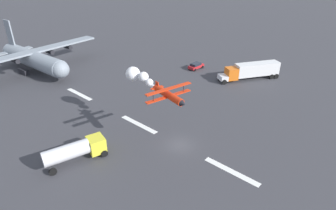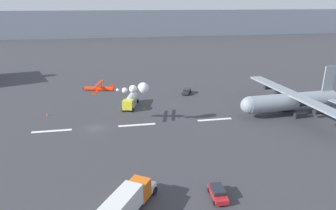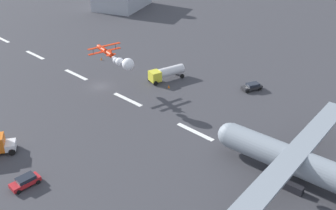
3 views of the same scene
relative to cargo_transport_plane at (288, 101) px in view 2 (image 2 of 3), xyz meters
name	(u,v)px [view 2 (image 2 of 3)]	position (x,y,z in m)	size (l,w,h in m)	color
ground_plane	(95,128)	(-44.15, 0.15, -3.42)	(440.00, 440.00, 0.00)	#38383D
runway_stripe_2	(52,131)	(-52.99, 0.15, -3.41)	(8.00, 0.90, 0.01)	white
runway_stripe_3	(137,125)	(-35.30, 0.15, -3.41)	(8.00, 0.90, 0.01)	white
runway_stripe_4	(215,119)	(-17.61, 0.15, -3.41)	(8.00, 0.90, 0.01)	white
mountain_ridge_distant	(104,24)	(-44.15, 176.67, 6.27)	(396.00, 16.00, 19.37)	gray
cargo_transport_plane	(288,101)	(0.00, 0.00, 0.00)	(24.10, 34.49, 11.24)	gray
stunt_biplane_red	(127,88)	(-37.15, -0.03, 4.98)	(13.84, 7.17, 2.32)	red
semi_truck_orange	(120,210)	(-39.90, -30.40, -1.30)	(10.10, 13.39, 3.70)	silver
fuel_tanker_truck	(130,100)	(-35.88, 12.31, -1.68)	(4.78, 8.62, 2.90)	yellow
followme_car_yellow	(218,193)	(-26.62, -27.52, -2.61)	(2.18, 4.34, 1.52)	#B21E23
airport_staff_sedan	(187,91)	(-19.04, 20.99, -2.61)	(3.47, 4.69, 1.52)	#262628
traffic_cone_near	(47,114)	(-55.57, 9.69, -3.04)	(0.44, 0.44, 0.75)	orange
traffic_cone_far	(144,108)	(-32.70, 9.71, -3.04)	(0.44, 0.44, 0.75)	orange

